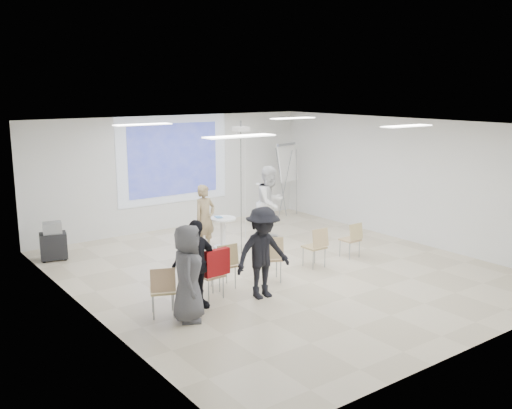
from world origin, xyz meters
TOP-DOWN VIEW (x-y plane):
  - floor at (0.00, 0.00)m, footprint 8.00×9.00m
  - ceiling at (0.00, 0.00)m, footprint 8.00×9.00m
  - wall_back at (0.00, 4.55)m, footprint 8.00×0.10m
  - wall_left at (-4.05, 0.00)m, footprint 0.10×9.00m
  - wall_right at (4.05, 0.00)m, footprint 0.10×9.00m
  - projection_halo at (0.00, 4.49)m, footprint 3.20×0.01m
  - projection_image at (0.00, 4.47)m, footprint 2.60×0.01m
  - pedestal_table at (-0.06, 2.03)m, footprint 0.72×0.72m
  - player_left at (-0.55, 2.03)m, footprint 0.71×0.55m
  - player_right at (1.37, 2.08)m, footprint 1.13×0.98m
  - controller_left at (-0.37, 2.28)m, footprint 0.05×0.11m
  - controller_right at (1.19, 2.33)m, footprint 0.07×0.14m
  - chair_far_left at (-3.08, -0.83)m, footprint 0.54×0.56m
  - chair_left_mid at (-1.98, -0.61)m, footprint 0.42×0.45m
  - chair_left_inner at (-1.52, -0.30)m, footprint 0.44×0.47m
  - chair_center at (-0.60, -0.51)m, footprint 0.58×0.60m
  - chair_right_inner at (0.72, -0.36)m, footprint 0.41×0.44m
  - chair_right_far at (1.83, -0.30)m, footprint 0.37×0.40m
  - red_jacket at (-1.99, -0.76)m, footprint 0.50×0.14m
  - laptop at (-1.52, -0.20)m, footprint 0.34×0.26m
  - audience_left at (-2.44, -0.79)m, footprint 1.07×0.69m
  - audience_mid at (-1.21, -1.06)m, footprint 1.26×0.75m
  - audience_outer at (-2.80, -1.18)m, footprint 0.94×1.04m
  - flipchart_easel at (3.24, 3.70)m, footprint 0.91×0.71m
  - av_cart at (-3.54, 3.49)m, footprint 0.65×0.57m
  - ceiling_projector at (0.10, 1.49)m, footprint 0.30×0.25m
  - fluor_panel_nw at (-2.00, 2.00)m, footprint 1.20×0.30m
  - fluor_panel_ne at (2.00, 2.00)m, footprint 1.20×0.30m
  - fluor_panel_sw at (-2.00, -1.50)m, footprint 1.20×0.30m
  - fluor_panel_se at (2.00, -1.50)m, footprint 1.20×0.30m

SIDE VIEW (x-z plane):
  - floor at x=0.00m, z-range -0.10..0.00m
  - av_cart at x=-3.54m, z-range -0.03..0.80m
  - pedestal_table at x=-0.06m, z-range 0.04..0.80m
  - chair_right_far at x=1.83m, z-range 0.07..0.87m
  - laptop at x=-1.52m, z-range 0.46..0.49m
  - chair_left_mid at x=-1.98m, z-range 0.08..0.92m
  - chair_right_inner at x=0.72m, z-range 0.08..0.94m
  - chair_far_left at x=-3.08m, z-range 0.08..0.95m
  - chair_left_inner at x=-1.52m, z-range 0.08..0.97m
  - chair_center at x=-0.60m, z-range 0.08..1.01m
  - red_jacket at x=-1.99m, z-range 0.49..0.95m
  - player_left at x=-0.55m, z-range 0.00..1.77m
  - audience_left at x=-2.44m, z-range 0.00..1.78m
  - audience_outer at x=-2.80m, z-range 0.00..1.79m
  - audience_mid at x=-1.21m, z-range 0.00..1.89m
  - player_right at x=1.37m, z-range 0.00..2.02m
  - controller_left at x=-0.37m, z-range 1.15..1.19m
  - controller_right at x=1.19m, z-range 1.34..1.39m
  - wall_back at x=0.00m, z-range 0.00..3.00m
  - wall_left at x=-4.05m, z-range 0.00..3.00m
  - wall_right at x=4.05m, z-range 0.00..3.00m
  - flipchart_easel at x=3.24m, z-range 0.51..2.66m
  - projection_halo at x=0.00m, z-range 0.70..3.00m
  - projection_image at x=0.00m, z-range 0.90..2.80m
  - ceiling_projector at x=0.10m, z-range 1.19..4.19m
  - fluor_panel_nw at x=-2.00m, z-range 2.96..2.98m
  - fluor_panel_ne at x=2.00m, z-range 2.96..2.98m
  - fluor_panel_sw at x=-2.00m, z-range 2.96..2.98m
  - fluor_panel_se at x=2.00m, z-range 2.96..2.98m
  - ceiling at x=0.00m, z-range 3.00..3.10m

